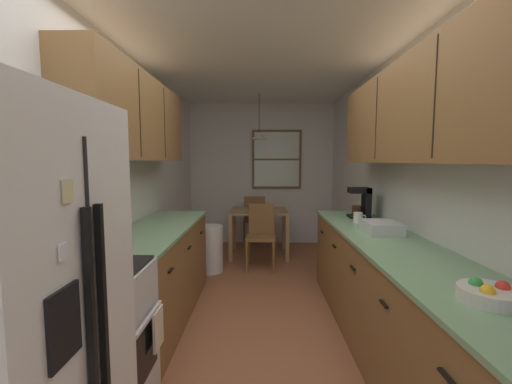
# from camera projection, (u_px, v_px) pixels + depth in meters

# --- Properties ---
(ground_plane) EXTENTS (12.00, 12.00, 0.00)m
(ground_plane) POSITION_uv_depth(u_px,v_px,m) (262.00, 303.00, 3.49)
(ground_plane) COLOR #995B3D
(wall_left) EXTENTS (0.10, 9.00, 2.55)m
(wall_left) POSITION_uv_depth(u_px,v_px,m) (132.00, 184.00, 3.39)
(wall_left) COLOR silver
(wall_left) RESTS_ON ground
(wall_right) EXTENTS (0.10, 9.00, 2.55)m
(wall_right) POSITION_uv_depth(u_px,v_px,m) (393.00, 184.00, 3.36)
(wall_right) COLOR silver
(wall_right) RESTS_ON ground
(wall_back) EXTENTS (4.40, 0.10, 2.55)m
(wall_back) POSITION_uv_depth(u_px,v_px,m) (261.00, 174.00, 6.01)
(wall_back) COLOR silver
(wall_back) RESTS_ON ground
(ceiling_slab) EXTENTS (4.40, 9.00, 0.08)m
(ceiling_slab) POSITION_uv_depth(u_px,v_px,m) (262.00, 53.00, 3.25)
(ceiling_slab) COLOR white
(stove_range) EXTENTS (0.66, 0.58, 1.10)m
(stove_range) POSITION_uv_depth(u_px,v_px,m) (88.00, 346.00, 1.85)
(stove_range) COLOR silver
(stove_range) RESTS_ON ground
(microwave_over_range) EXTENTS (0.39, 0.62, 0.31)m
(microwave_over_range) POSITION_uv_depth(u_px,v_px,m) (56.00, 135.00, 1.73)
(microwave_over_range) COLOR silver
(counter_left) EXTENTS (0.64, 1.96, 0.90)m
(counter_left) POSITION_uv_depth(u_px,v_px,m) (157.00, 273.00, 3.11)
(counter_left) COLOR brown
(counter_left) RESTS_ON ground
(upper_cabinets_left) EXTENTS (0.33, 2.04, 0.75)m
(upper_cabinets_left) POSITION_uv_depth(u_px,v_px,m) (136.00, 119.00, 2.93)
(upper_cabinets_left) COLOR brown
(counter_right) EXTENTS (0.64, 3.19, 0.90)m
(counter_right) POSITION_uv_depth(u_px,v_px,m) (392.00, 299.00, 2.52)
(counter_right) COLOR brown
(counter_right) RESTS_ON ground
(upper_cabinets_right) EXTENTS (0.33, 2.87, 0.76)m
(upper_cabinets_right) POSITION_uv_depth(u_px,v_px,m) (422.00, 110.00, 2.33)
(upper_cabinets_right) COLOR brown
(dining_table) EXTENTS (0.91, 0.77, 0.74)m
(dining_table) POSITION_uv_depth(u_px,v_px,m) (259.00, 217.00, 5.22)
(dining_table) COLOR #A87F51
(dining_table) RESTS_ON ground
(dining_chair_near) EXTENTS (0.42, 0.42, 0.90)m
(dining_chair_near) POSITION_uv_depth(u_px,v_px,m) (261.00, 233.00, 4.64)
(dining_chair_near) COLOR brown
(dining_chair_near) RESTS_ON ground
(dining_chair_far) EXTENTS (0.41, 0.41, 0.90)m
(dining_chair_far) POSITION_uv_depth(u_px,v_px,m) (255.00, 218.00, 5.82)
(dining_chair_far) COLOR brown
(dining_chair_far) RESTS_ON ground
(pendant_light) EXTENTS (0.26, 0.26, 0.70)m
(pendant_light) POSITION_uv_depth(u_px,v_px,m) (259.00, 136.00, 5.10)
(pendant_light) COLOR black
(back_window) EXTENTS (0.89, 0.05, 1.06)m
(back_window) POSITION_uv_depth(u_px,v_px,m) (277.00, 159.00, 5.91)
(back_window) COLOR brown
(trash_bin) EXTENTS (0.34, 0.34, 0.64)m
(trash_bin) POSITION_uv_depth(u_px,v_px,m) (210.00, 249.00, 4.46)
(trash_bin) COLOR white
(trash_bin) RESTS_ON ground
(storage_canister) EXTENTS (0.11, 0.11, 0.18)m
(storage_canister) POSITION_uv_depth(u_px,v_px,m) (124.00, 234.00, 2.35)
(storage_canister) COLOR red
(storage_canister) RESTS_ON counter_left
(dish_towel) EXTENTS (0.02, 0.16, 0.24)m
(dish_towel) POSITION_uv_depth(u_px,v_px,m) (158.00, 329.00, 1.98)
(dish_towel) COLOR beige
(coffee_maker) EXTENTS (0.22, 0.18, 0.33)m
(coffee_maker) POSITION_uv_depth(u_px,v_px,m) (362.00, 202.00, 3.55)
(coffee_maker) COLOR black
(coffee_maker) RESTS_ON counter_right
(mug_by_coffeemaker) EXTENTS (0.13, 0.09, 0.11)m
(mug_by_coffeemaker) POSITION_uv_depth(u_px,v_px,m) (358.00, 218.00, 3.24)
(mug_by_coffeemaker) COLOR white
(mug_by_coffeemaker) RESTS_ON counter_right
(fruit_bowl) EXTENTS (0.26, 0.26, 0.09)m
(fruit_bowl) POSITION_uv_depth(u_px,v_px,m) (490.00, 294.00, 1.43)
(fruit_bowl) COLOR silver
(fruit_bowl) RESTS_ON counter_right
(dish_rack) EXTENTS (0.28, 0.34, 0.10)m
(dish_rack) POSITION_uv_depth(u_px,v_px,m) (381.00, 227.00, 2.79)
(dish_rack) COLOR silver
(dish_rack) RESTS_ON counter_right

